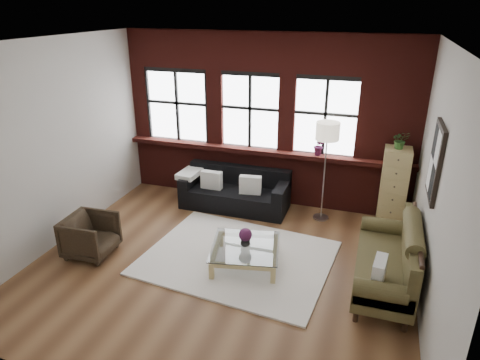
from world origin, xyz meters
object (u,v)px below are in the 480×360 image
(vase, at_px, (245,242))
(drawer_chest, at_px, (393,188))
(vintage_settee, at_px, (385,256))
(armchair, at_px, (90,236))
(floor_lamp, at_px, (325,168))
(dark_sofa, at_px, (235,190))
(coffee_table, at_px, (245,256))

(vase, bearing_deg, drawer_chest, 44.27)
(vintage_settee, xyz_separation_m, drawer_chest, (0.08, 1.92, 0.21))
(vase, bearing_deg, vintage_settee, 1.91)
(armchair, height_order, floor_lamp, floor_lamp)
(armchair, bearing_deg, vintage_settee, -85.93)
(vintage_settee, bearing_deg, floor_lamp, 121.21)
(dark_sofa, distance_m, coffee_table, 1.97)
(dark_sofa, bearing_deg, floor_lamp, 2.01)
(coffee_table, bearing_deg, dark_sofa, 113.24)
(armchair, xyz_separation_m, coffee_table, (2.36, 0.46, -0.17))
(dark_sofa, distance_m, armchair, 2.76)
(vintage_settee, height_order, drawer_chest, drawer_chest)
(drawer_chest, height_order, floor_lamp, floor_lamp)
(armchair, relative_size, drawer_chest, 0.50)
(coffee_table, height_order, drawer_chest, drawer_chest)
(vintage_settee, relative_size, coffee_table, 1.91)
(coffee_table, xyz_separation_m, drawer_chest, (2.04, 1.99, 0.55))
(dark_sofa, height_order, armchair, dark_sofa)
(armchair, bearing_deg, drawer_chest, -63.78)
(armchair, height_order, drawer_chest, drawer_chest)
(dark_sofa, distance_m, vase, 1.96)
(vase, height_order, drawer_chest, drawer_chest)
(vintage_settee, relative_size, vase, 12.37)
(dark_sofa, distance_m, drawer_chest, 2.84)
(vase, distance_m, drawer_chest, 2.86)
(coffee_table, relative_size, floor_lamp, 0.51)
(dark_sofa, relative_size, floor_lamp, 1.03)
(dark_sofa, xyz_separation_m, vase, (0.77, -1.80, 0.03))
(armchair, xyz_separation_m, floor_lamp, (3.23, 2.32, 0.65))
(vintage_settee, bearing_deg, drawer_chest, 87.48)
(dark_sofa, relative_size, coffee_table, 2.03)
(coffee_table, bearing_deg, floor_lamp, 65.05)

